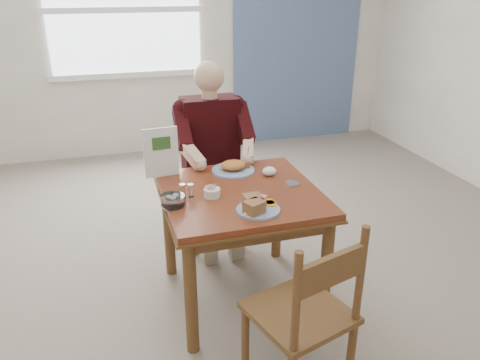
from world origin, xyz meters
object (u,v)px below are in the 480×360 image
object	(u,v)px
diner	(213,144)
far_plate	(234,167)
near_plate	(256,206)
chair_near	(306,316)
chair_far	(211,181)
table	(241,208)

from	to	relation	value
diner	far_plate	xyz separation A→B (m)	(0.04, -0.41, -0.03)
near_plate	far_plate	bearing A→B (deg)	86.12
diner	near_plate	size ratio (longest dim) A/B	4.72
chair_near	near_plate	world-z (taller)	chair_near
chair_near	diner	size ratio (longest dim) A/B	0.69
chair_far	diner	world-z (taller)	diner
table	diner	world-z (taller)	diner
chair_near	near_plate	size ratio (longest dim) A/B	3.24
chair_far	diner	xyz separation A→B (m)	(0.00, -0.09, 0.33)
chair_far	far_plate	xyz separation A→B (m)	(0.04, -0.50, 0.30)
chair_far	far_plate	distance (m)	0.58
far_plate	table	bearing A→B (deg)	-98.17
near_plate	far_plate	world-z (taller)	near_plate
table	far_plate	size ratio (longest dim) A/B	3.23
chair_near	diner	xyz separation A→B (m)	(-0.06, 1.54, 0.33)
table	diner	xyz separation A→B (m)	(0.00, 0.71, 0.17)
table	diner	size ratio (longest dim) A/B	0.66
table	chair_far	xyz separation A→B (m)	(0.00, 0.80, -0.16)
far_plate	diner	bearing A→B (deg)	96.02
chair_near	near_plate	distance (m)	0.64
diner	chair_far	bearing A→B (deg)	90.01
chair_far	chair_near	distance (m)	1.63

